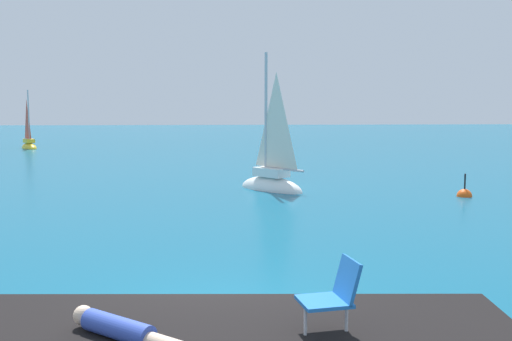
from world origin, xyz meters
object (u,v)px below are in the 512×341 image
Objects in this scene: person_sunbather at (127,331)px; marker_buoy at (464,196)px; sailboat_near at (272,182)px; beach_chair at (334,292)px; sailboat_far at (29,145)px.

marker_buoy is at bearing 94.50° from person_sunbather.
sailboat_near reaches higher than marker_buoy.
beach_chair is 16.95m from marker_buoy.
sailboat_near is at bearing 118.03° from person_sunbather.
person_sunbather is 2.21m from beach_chair.
sailboat_near is 17.10m from beach_chair.
beach_chair reaches higher than person_sunbather.
beach_chair is (-0.67, -17.05, 1.14)m from sailboat_near.
marker_buoy is (9.85, 15.19, -1.13)m from person_sunbather.
sailboat_near is 5.25× the size of marker_buoy.
sailboat_near is 1.25× the size of sailboat_far.
beach_chair is at bearing 134.88° from sailboat_near.
sailboat_far is at bearing -78.58° from beach_chair.
sailboat_near is at bearing 4.11° from sailboat_far.
marker_buoy is at bearing -127.76° from beach_chair.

